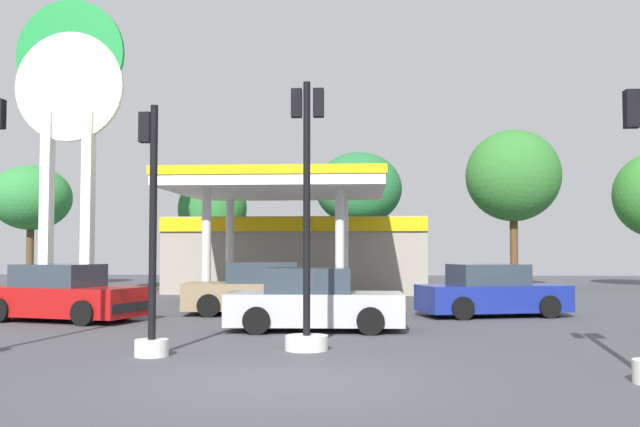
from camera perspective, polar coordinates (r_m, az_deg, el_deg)
ground_plane at (r=11.04m, az=-3.37°, el=-13.01°), size 90.00×90.00×0.00m
gas_station at (r=32.41m, az=-1.95°, el=-2.56°), size 11.57×12.91×4.70m
station_pole_sign at (r=31.56m, az=-19.19°, el=8.00°), size 4.51×0.56×12.23m
car_1 at (r=21.85m, az=13.41°, el=-6.10°), size 4.57×2.86×1.52m
car_2 at (r=21.09m, az=-19.67°, el=-6.09°), size 4.65×2.85×1.55m
car_4 at (r=17.53m, az=-0.48°, el=-7.00°), size 4.29×2.06×1.51m
car_6 at (r=22.00m, az=-4.85°, el=-6.08°), size 4.55×2.32×1.58m
traffic_signal_2 at (r=14.13m, az=-1.05°, el=-3.78°), size 0.84×0.84×5.25m
traffic_signal_3 at (r=13.67m, az=-13.17°, el=-4.36°), size 0.63×0.67×4.62m
tree_0 at (r=41.76m, az=-21.84°, el=1.14°), size 4.28×4.28×6.49m
tree_1 at (r=38.39m, az=-8.48°, el=0.34°), size 3.60×3.60×5.97m
tree_2 at (r=37.66m, az=3.06°, el=1.95°), size 4.50×4.50×7.03m
tree_3 at (r=37.39m, az=14.99°, el=2.88°), size 4.69×4.69×7.95m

